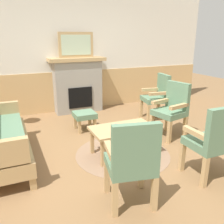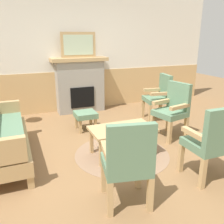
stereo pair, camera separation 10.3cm
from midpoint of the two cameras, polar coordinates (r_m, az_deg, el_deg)
ground_plane at (r=3.93m, az=2.72°, el=-9.11°), size 14.00×14.00×0.00m
wall_back at (r=5.98m, az=-7.91°, el=13.03°), size 7.20×0.14×2.70m
fireplace at (r=5.83m, az=-7.01°, el=6.43°), size 1.30×0.44×1.28m
framed_picture at (r=5.73m, az=-7.36°, el=15.36°), size 0.80×0.04×0.56m
coffee_table at (r=3.68m, az=3.21°, el=-4.48°), size 0.96×0.56×0.44m
round_rug at (r=3.83m, az=3.11°, el=-9.79°), size 1.46×1.46×0.01m
book_on_table at (r=3.67m, az=2.60°, el=-3.36°), size 0.22×0.19×0.03m
footstool at (r=4.70m, az=-5.62°, el=-0.88°), size 0.40×0.40×0.36m
armchair_near_fireplace at (r=5.33m, az=11.61°, el=3.89°), size 0.55×0.55×0.98m
armchair_by_window_left at (r=4.44m, az=14.79°, el=0.95°), size 0.57×0.57×0.98m
armchair_front_left at (r=2.54m, az=4.90°, el=-11.23°), size 0.57×0.57×0.98m
armchair_front_center at (r=3.24m, az=23.22°, el=-6.11°), size 0.49×0.49×0.98m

